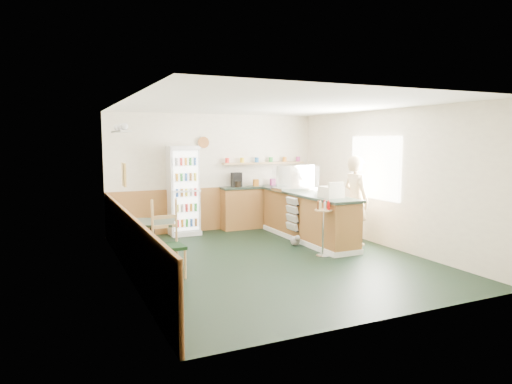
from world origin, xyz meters
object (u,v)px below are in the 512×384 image
display_case (296,178)px  cafe_chair (167,236)px  drinks_fridge (183,191)px  cafe_table (152,235)px  shopkeeper (356,200)px  condiment_stand (323,220)px  cash_register (331,192)px

display_case → cafe_chair: size_ratio=0.78×
drinks_fridge → cafe_table: 2.73m
shopkeeper → cafe_table: (-4.10, -0.03, -0.35)m
drinks_fridge → shopkeeper: 3.75m
condiment_stand → shopkeeper: bearing=26.2°
cash_register → cafe_chair: cash_register is taller
display_case → cash_register: (0.00, -1.38, -0.16)m
display_case → cash_register: size_ratio=2.43×
shopkeeper → condiment_stand: bearing=114.6°
cash_register → cafe_table: bearing=175.9°
shopkeeper → cash_register: bearing=100.4°
cash_register → shopkeeper: shopkeeper is taller
drinks_fridge → condiment_stand: 3.44m
shopkeeper → drinks_fridge: bearing=48.9°
drinks_fridge → shopkeeper: size_ratio=1.10×
cash_register → shopkeeper: (0.70, 0.15, -0.22)m
cafe_chair → condiment_stand: bearing=-3.4°
shopkeeper → condiment_stand: shopkeeper is taller
drinks_fridge → condiment_stand: size_ratio=1.97×
drinks_fridge → cash_register: size_ratio=5.12×
cafe_chair → cafe_table: bearing=99.4°
drinks_fridge → condiment_stand: (1.77, -2.94, -0.33)m
condiment_stand → cafe_chair: 2.86m
cafe_chair → cash_register: bearing=3.7°
display_case → cafe_table: (-3.40, -1.26, -0.72)m
drinks_fridge → shopkeeper: (2.89, -2.38, -0.09)m
cash_register → shopkeeper: size_ratio=0.21×
cash_register → cafe_table: cash_register is taller
cash_register → cafe_table: size_ratio=0.43×
drinks_fridge → cafe_chair: 3.16m
condiment_stand → cafe_chair: bearing=-179.9°
drinks_fridge → shopkeeper: drinks_fridge is taller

